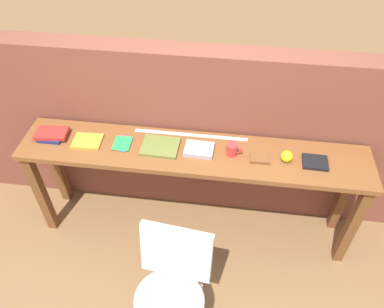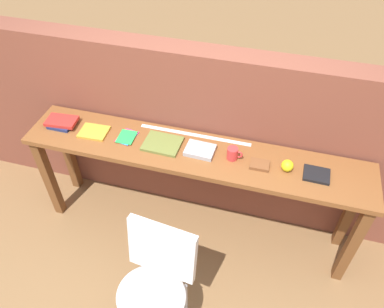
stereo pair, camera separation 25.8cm
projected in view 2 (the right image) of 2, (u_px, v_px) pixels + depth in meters
ground_plane at (184, 254)px, 3.04m from camera, size 40.00×40.00×0.00m
brick_wall_back at (205, 136)px, 2.97m from camera, size 6.00×0.20×1.49m
sideboard at (194, 165)px, 2.73m from camera, size 2.50×0.44×0.88m
chair_white_moulded at (155, 280)px, 2.31m from camera, size 0.49×0.50×0.89m
book_stack_leftmost at (62, 122)px, 2.83m from camera, size 0.24×0.16×0.05m
magazine_cycling at (94, 132)px, 2.77m from camera, size 0.21×0.17×0.02m
pamphlet_pile_colourful at (127, 137)px, 2.74m from camera, size 0.14×0.18×0.01m
book_open_centre at (162, 144)px, 2.68m from camera, size 0.27×0.22×0.02m
book_grey_hardcover at (200, 150)px, 2.62m from camera, size 0.21×0.16×0.03m
mug at (233, 153)px, 2.55m from camera, size 0.11×0.08×0.09m
leather_journal_brown at (260, 165)px, 2.52m from camera, size 0.13×0.10×0.02m
sports_ball_small at (287, 166)px, 2.48m from camera, size 0.08×0.08×0.08m
book_repair_rightmost at (317, 175)px, 2.46m from camera, size 0.17×0.15×0.02m
ruler_metal_back_edge at (195, 135)px, 2.76m from camera, size 0.84×0.03×0.00m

